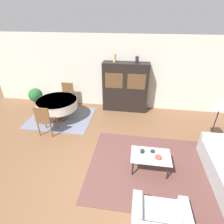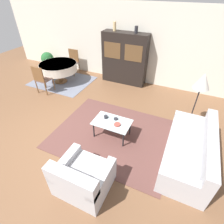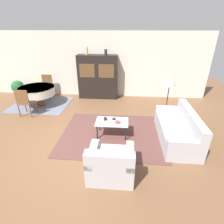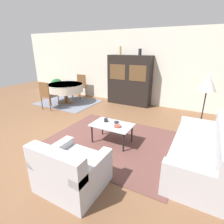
% 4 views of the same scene
% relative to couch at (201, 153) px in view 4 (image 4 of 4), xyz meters
% --- Properties ---
extents(ground_plane, '(14.00, 14.00, 0.00)m').
position_rel_couch_xyz_m(ground_plane, '(-3.08, -0.36, -0.30)').
color(ground_plane, brown).
extents(wall_back, '(10.00, 0.06, 2.70)m').
position_rel_couch_xyz_m(wall_back, '(-3.08, 3.27, 1.05)').
color(wall_back, beige).
rests_on(wall_back, ground_plane).
extents(area_rug, '(2.95, 2.40, 0.01)m').
position_rel_couch_xyz_m(area_rug, '(-1.81, 0.10, -0.30)').
color(area_rug, brown).
rests_on(area_rug, ground_plane).
extents(dining_rug, '(2.20, 1.75, 0.01)m').
position_rel_couch_xyz_m(dining_rug, '(-4.88, 1.99, -0.30)').
color(dining_rug, slate).
rests_on(dining_rug, ground_plane).
extents(couch, '(0.87, 1.99, 0.83)m').
position_rel_couch_xyz_m(couch, '(0.00, 0.00, 0.00)').
color(couch, '#B2B2B7').
rests_on(couch, ground_plane).
extents(armchair, '(0.94, 0.85, 0.80)m').
position_rel_couch_xyz_m(armchair, '(-1.72, -1.47, 0.00)').
color(armchair, '#B2B2B7').
rests_on(armchair, ground_plane).
extents(coffee_table, '(0.91, 0.57, 0.44)m').
position_rel_couch_xyz_m(coffee_table, '(-1.82, 0.04, 0.10)').
color(coffee_table, black).
rests_on(coffee_table, area_rug).
extents(display_cabinet, '(1.64, 0.47, 1.82)m').
position_rel_couch_xyz_m(display_cabinet, '(-2.67, 2.99, 0.61)').
color(display_cabinet, black).
rests_on(display_cabinet, ground_plane).
extents(dining_table, '(1.36, 1.36, 0.74)m').
position_rel_couch_xyz_m(dining_table, '(-4.90, 1.92, 0.30)').
color(dining_table, brown).
rests_on(dining_table, dining_rug).
extents(dining_chair_near, '(0.44, 0.44, 0.97)m').
position_rel_couch_xyz_m(dining_chair_near, '(-4.90, 1.02, 0.25)').
color(dining_chair_near, brown).
rests_on(dining_chair_near, dining_rug).
extents(dining_chair_far, '(0.44, 0.44, 0.97)m').
position_rel_couch_xyz_m(dining_chair_far, '(-4.90, 2.83, 0.25)').
color(dining_chair_far, brown).
rests_on(dining_chair_far, dining_rug).
extents(floor_lamp, '(0.38, 0.38, 1.53)m').
position_rel_couch_xyz_m(floor_lamp, '(-0.09, 1.28, 0.98)').
color(floor_lamp, black).
rests_on(floor_lamp, ground_plane).
extents(cup, '(0.09, 0.09, 0.08)m').
position_rel_couch_xyz_m(cup, '(-2.02, 0.11, 0.19)').
color(cup, '#232328').
rests_on(cup, coffee_table).
extents(bowl, '(0.16, 0.16, 0.04)m').
position_rel_couch_xyz_m(bowl, '(-1.66, -0.02, 0.17)').
color(bowl, '#9E4238').
rests_on(bowl, coffee_table).
extents(bowl_small, '(0.11, 0.11, 0.03)m').
position_rel_couch_xyz_m(bowl_small, '(-1.78, 0.17, 0.17)').
color(bowl_small, '#232328').
rests_on(bowl_small, coffee_table).
extents(vase_tall, '(0.11, 0.11, 0.29)m').
position_rel_couch_xyz_m(vase_tall, '(-3.08, 2.99, 1.66)').
color(vase_tall, tan).
rests_on(vase_tall, display_cabinet).
extents(vase_short, '(0.11, 0.11, 0.22)m').
position_rel_couch_xyz_m(vase_short, '(-2.31, 2.99, 1.62)').
color(vase_short, '#232328').
rests_on(vase_short, display_cabinet).
extents(potted_plant, '(0.53, 0.53, 0.73)m').
position_rel_couch_xyz_m(potted_plant, '(-6.20, 2.76, 0.14)').
color(potted_plant, '#93664C').
rests_on(potted_plant, ground_plane).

